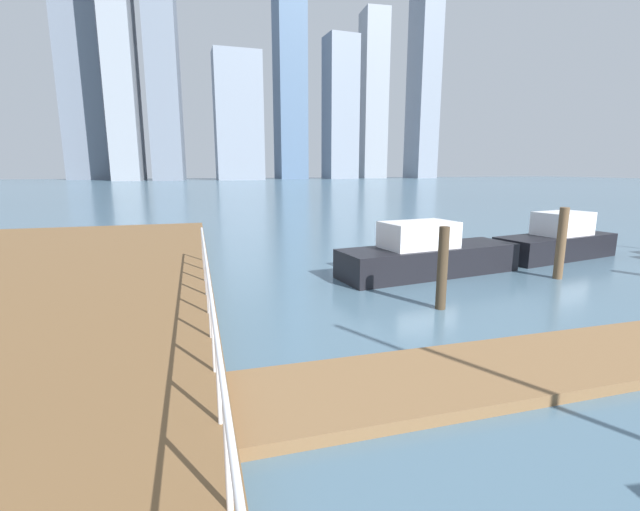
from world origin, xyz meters
TOP-DOWN VIEW (x-y plane):
  - ground_plane at (0.00, 20.00)m, footprint 300.00×300.00m
  - floating_dock at (2.51, 10.84)m, footprint 12.02×2.00m
  - dock_piling_0 at (7.30, 15.80)m, footprint 0.27×0.27m
  - dock_piling_3 at (2.24, 14.18)m, footprint 0.24×0.24m
  - moored_boat_1 at (9.73, 18.40)m, footprint 5.20×2.52m
  - moored_boat_2 at (3.67, 17.38)m, footprint 6.16×2.52m
  - skyline_tower_0 at (-34.22, 159.00)m, footprint 12.30×11.95m
  - skyline_tower_1 at (-20.92, 142.11)m, footprint 8.27×12.04m
  - skyline_tower_2 at (-9.97, 143.14)m, footprint 9.00×13.75m
  - skyline_tower_3 at (10.38, 141.09)m, footprint 14.07×8.84m
  - skyline_tower_4 at (28.82, 153.77)m, footprint 9.07×13.59m
  - skyline_tower_5 at (45.25, 150.10)m, footprint 10.81×9.91m
  - skyline_tower_6 at (59.59, 156.62)m, footprint 9.02×10.91m
  - skyline_tower_7 at (77.16, 152.47)m, footprint 8.61×11.04m

SIDE VIEW (x-z plane):
  - ground_plane at x=0.00m, z-range 0.00..0.00m
  - floating_dock at x=2.51m, z-range 0.00..0.18m
  - moored_boat_2 at x=3.67m, z-range -0.22..1.48m
  - moored_boat_1 at x=9.73m, z-range -0.22..1.51m
  - dock_piling_3 at x=2.24m, z-range 0.00..1.99m
  - dock_piling_0 at x=7.30m, z-range 0.00..2.18m
  - skyline_tower_3 at x=10.38m, z-range 0.00..36.70m
  - skyline_tower_5 at x=45.25m, z-range 0.00..45.90m
  - skyline_tower_6 at x=59.59m, z-range 0.00..56.86m
  - skyline_tower_0 at x=-34.22m, z-range 0.00..64.47m
  - skyline_tower_2 at x=-9.97m, z-range 0.00..64.82m
  - skyline_tower_7 at x=77.16m, z-range 0.00..68.36m
  - skyline_tower_1 at x=-20.92m, z-range 0.00..69.91m
  - skyline_tower_4 at x=28.82m, z-range 0.00..73.70m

